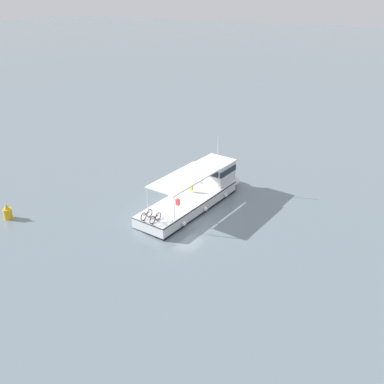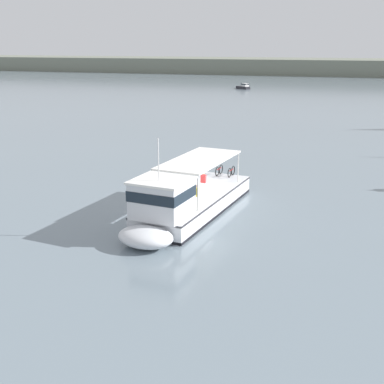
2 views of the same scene
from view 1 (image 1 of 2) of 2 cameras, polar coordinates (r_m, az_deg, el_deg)
ground_plane at (r=36.36m, az=-0.72°, el=-3.33°), size 400.00×400.00×0.00m
ferry_main at (r=38.36m, az=0.89°, el=0.02°), size 4.63×13.02×5.32m
channel_buoy at (r=39.01m, az=-23.26°, el=-2.52°), size 0.70×0.70×1.40m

